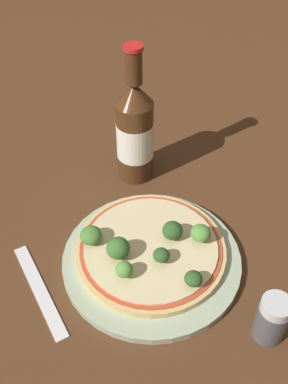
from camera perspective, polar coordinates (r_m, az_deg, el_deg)
ground_plane at (r=0.65m, az=-0.68°, el=-9.41°), size 3.00×3.00×0.00m
plate at (r=0.65m, az=0.84°, el=-8.33°), size 0.26×0.26×0.01m
pizza at (r=0.65m, az=0.87°, el=-7.23°), size 0.22×0.22×0.01m
broccoli_floret_0 at (r=0.64m, az=7.20°, el=-5.21°), size 0.03×0.03×0.03m
broccoli_floret_1 at (r=0.64m, az=-6.74°, el=-5.50°), size 0.03×0.03×0.03m
broccoli_floret_2 at (r=0.64m, az=3.65°, el=-4.91°), size 0.03×0.03×0.03m
broccoli_floret_3 at (r=0.61m, az=2.21°, el=-8.04°), size 0.02×0.02×0.02m
broccoli_floret_4 at (r=0.62m, az=-3.29°, el=-7.14°), size 0.03×0.03×0.03m
broccoli_floret_5 at (r=0.60m, az=-2.53°, el=-9.82°), size 0.02×0.02×0.03m
broccoli_floret_6 at (r=0.60m, az=6.29°, el=-10.90°), size 0.02×0.02×0.02m
beer_bottle at (r=0.73m, az=-1.16°, el=7.72°), size 0.06×0.06×0.24m
pepper_shaker at (r=0.59m, az=15.92°, el=-15.22°), size 0.04×0.04×0.07m
fork at (r=0.64m, az=-13.14°, el=-11.98°), size 0.04×0.17×0.00m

